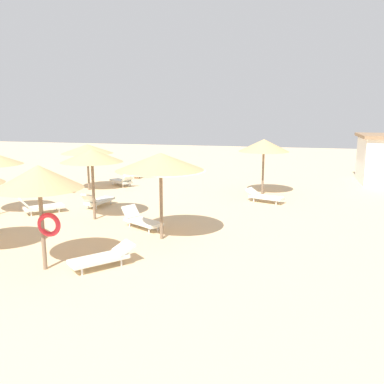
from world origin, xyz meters
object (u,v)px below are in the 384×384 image
object	(u,v)px
lounger_6	(141,220)
lounger_7	(55,187)
parasol_4	(39,178)
lounger_5	(98,200)
lounger_2	(264,196)
lounger_0	(122,181)
lounger_4	(103,257)
parasol_6	(161,162)
parasol_5	(92,156)
bench_0	(140,172)
parasol_0	(87,149)
parasol_2	(264,146)
lounger_3	(41,207)

from	to	relation	value
lounger_6	lounger_7	xyz separation A→B (m)	(-7.29, 5.35, -0.01)
parasol_4	lounger_5	size ratio (longest dim) A/B	1.57
lounger_2	lounger_6	bearing A→B (deg)	-126.41
lounger_0	lounger_4	bearing A→B (deg)	-68.18
lounger_5	lounger_7	size ratio (longest dim) A/B	0.96
parasol_6	lounger_4	distance (m)	3.94
parasol_4	lounger_0	bearing A→B (deg)	104.66
parasol_5	lounger_5	distance (m)	3.28
lounger_7	bench_0	bearing A→B (deg)	67.24
parasol_0	parasol_5	bearing A→B (deg)	-59.54
parasol_5	lounger_2	bearing A→B (deg)	37.20
bench_0	lounger_4	bearing A→B (deg)	-72.04
lounger_0	lounger_2	bearing A→B (deg)	-15.51
parasol_4	parasol_6	bearing A→B (deg)	56.48
parasol_2	lounger_3	size ratio (longest dim) A/B	1.69
lounger_0	lounger_3	distance (m)	7.29
lounger_4	lounger_7	size ratio (longest dim) A/B	0.93
parasol_6	lounger_0	bearing A→B (deg)	121.47
parasol_0	parasol_4	size ratio (longest dim) A/B	0.97
lounger_4	lounger_3	bearing A→B (deg)	137.87
lounger_3	lounger_4	size ratio (longest dim) A/B	0.96
parasol_0	lounger_7	bearing A→B (deg)	-138.59
lounger_0	parasol_6	bearing A→B (deg)	-58.53
parasol_0	lounger_0	size ratio (longest dim) A/B	1.55
parasol_6	lounger_2	xyz separation A→B (m)	(3.09, 6.90, -2.46)
parasol_0	lounger_2	bearing A→B (deg)	-4.45
lounger_5	parasol_6	bearing A→B (deg)	-40.73
lounger_2	lounger_3	size ratio (longest dim) A/B	1.12
lounger_5	bench_0	world-z (taller)	lounger_5
bench_0	lounger_5	bearing A→B (deg)	-81.28
parasol_5	bench_0	bearing A→B (deg)	101.73
parasol_5	parasol_6	size ratio (longest dim) A/B	0.95
parasol_6	lounger_2	distance (m)	7.95
parasol_2	lounger_6	size ratio (longest dim) A/B	1.57
parasol_5	lounger_3	bearing A→B (deg)	174.46
lounger_6	bench_0	bearing A→B (deg)	111.84
lounger_6	bench_0	world-z (taller)	lounger_6
parasol_0	lounger_5	distance (m)	5.02
lounger_7	parasol_2	bearing A→B (deg)	12.63
parasol_6	lounger_6	distance (m)	2.94
parasol_6	lounger_5	distance (m)	6.44
bench_0	parasol_5	bearing A→B (deg)	-78.27
parasol_0	parasol_6	world-z (taller)	parasol_6
lounger_3	lounger_7	size ratio (longest dim) A/B	0.89
parasol_4	parasol_6	xyz separation A→B (m)	(2.35, 3.55, 0.10)
lounger_3	lounger_4	bearing A→B (deg)	-42.13
parasol_4	lounger_3	distance (m)	7.32
parasol_0	lounger_7	distance (m)	2.82
lounger_2	bench_0	bearing A→B (deg)	147.09
parasol_4	lounger_7	bearing A→B (deg)	121.65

